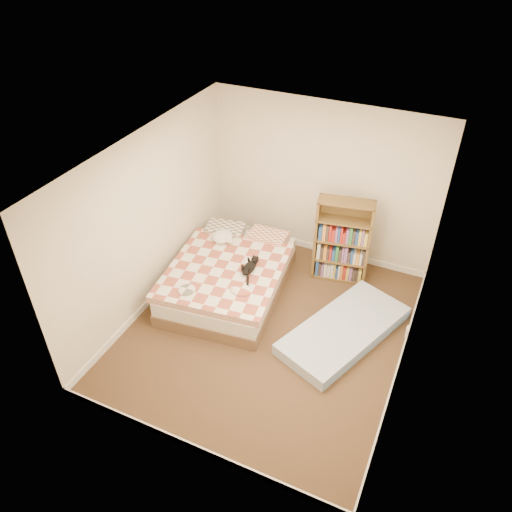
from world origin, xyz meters
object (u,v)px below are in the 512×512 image
at_px(floor_mattress, 344,330).
at_px(black_cat, 250,267).
at_px(bookshelf, 341,249).
at_px(white_dog, 223,237).
at_px(bed, 230,275).

distance_m(floor_mattress, black_cat, 1.54).
height_order(bookshelf, black_cat, bookshelf).
bearing_deg(bookshelf, white_dog, -171.79).
relative_size(bed, bookshelf, 1.71).
bearing_deg(black_cat, white_dog, 145.95).
height_order(bed, white_dog, white_dog).
bearing_deg(white_dog, black_cat, -59.75).
xyz_separation_m(bed, bookshelf, (1.36, 0.96, 0.25)).
bearing_deg(black_cat, floor_mattress, -6.34).
relative_size(black_cat, white_dog, 1.34).
height_order(bookshelf, floor_mattress, bookshelf).
xyz_separation_m(bed, white_dog, (-0.32, 0.40, 0.33)).
height_order(floor_mattress, black_cat, black_cat).
relative_size(bed, floor_mattress, 1.22).
xyz_separation_m(bookshelf, white_dog, (-1.68, -0.56, 0.08)).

